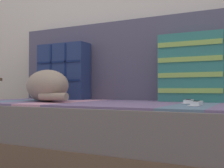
{
  "coord_description": "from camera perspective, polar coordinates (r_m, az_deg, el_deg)",
  "views": [
    {
      "loc": [
        0.78,
        -1.32,
        0.46
      ],
      "look_at": [
        0.11,
        0.02,
        0.49
      ],
      "focal_mm": 45.0,
      "sensor_mm": 36.0,
      "label": 1
    }
  ],
  "objects": [
    {
      "name": "sofa_backrest",
      "position": [
        1.98,
        3.22,
        4.71
      ],
      "size": [
        1.7,
        0.14,
        0.54
      ],
      "color": "#514C60",
      "rests_on": "couch"
    },
    {
      "name": "couch",
      "position": [
        1.64,
        -2.2,
        -10.48
      ],
      "size": [
        1.73,
        0.91,
        0.39
      ],
      "color": "brown",
      "rests_on": "ground_plane"
    },
    {
      "name": "sleeping_cat",
      "position": [
        1.71,
        -13.31,
        -0.48
      ],
      "size": [
        0.45,
        0.39,
        0.19
      ],
      "color": "gray",
      "rests_on": "couch"
    },
    {
      "name": "throw_pillow_striped",
      "position": [
        1.69,
        15.78,
        3.19
      ],
      "size": [
        0.36,
        0.14,
        0.39
      ],
      "color": "#337A70",
      "rests_on": "couch"
    },
    {
      "name": "game_remote_far",
      "position": [
        1.5,
        15.3,
        -3.45
      ],
      "size": [
        0.06,
        0.19,
        0.02
      ],
      "color": "white",
      "rests_on": "couch"
    },
    {
      "name": "game_remote_near",
      "position": [
        1.3,
        16.82,
        -3.8
      ],
      "size": [
        0.05,
        0.19,
        0.02
      ],
      "color": "white",
      "rests_on": "couch"
    },
    {
      "name": "throw_pillow_quilted",
      "position": [
        2.07,
        -9.83,
        2.47
      ],
      "size": [
        0.39,
        0.14,
        0.4
      ],
      "color": "navy",
      "rests_on": "couch"
    }
  ]
}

